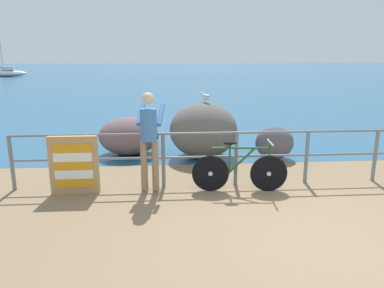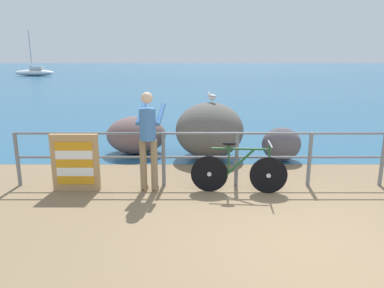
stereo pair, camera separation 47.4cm
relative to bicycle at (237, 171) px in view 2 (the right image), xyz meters
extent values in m
cube|color=#846B4C|center=(0.67, 18.16, -0.44)|extent=(120.00, 120.00, 0.10)
cube|color=#285B7F|center=(0.67, 46.68, -0.39)|extent=(120.00, 90.00, 0.01)
cylinder|color=slate|center=(-4.06, 0.35, 0.12)|extent=(0.07, 0.07, 1.02)
cylinder|color=slate|center=(-2.71, 0.35, 0.12)|extent=(0.07, 0.07, 1.02)
cylinder|color=slate|center=(-1.36, 0.35, 0.12)|extent=(0.07, 0.07, 1.02)
cylinder|color=slate|center=(-0.01, 0.35, 0.12)|extent=(0.07, 0.07, 1.02)
cylinder|color=slate|center=(1.35, 0.35, 0.12)|extent=(0.07, 0.07, 1.02)
cylinder|color=slate|center=(2.70, 0.35, 0.12)|extent=(0.07, 0.07, 1.02)
cylinder|color=slate|center=(0.67, 0.35, 0.61)|extent=(9.47, 0.04, 0.04)
cylinder|color=slate|center=(0.67, 0.35, 0.16)|extent=(9.47, 0.04, 0.04)
cylinder|color=black|center=(-0.52, 0.04, -0.06)|extent=(0.66, 0.09, 0.66)
cylinder|color=#B7BCC6|center=(-0.52, 0.04, -0.06)|extent=(0.08, 0.06, 0.08)
cylinder|color=black|center=(0.51, -0.04, -0.06)|extent=(0.66, 0.09, 0.66)
cylinder|color=#B7BCC6|center=(0.51, -0.04, -0.06)|extent=(0.08, 0.06, 0.08)
cylinder|color=#194C23|center=(0.00, 0.00, 0.41)|extent=(0.99, 0.11, 0.04)
cylinder|color=#194C23|center=(0.02, 0.00, 0.18)|extent=(0.50, 0.08, 0.50)
cylinder|color=#194C23|center=(-0.19, 0.01, 0.21)|extent=(0.03, 0.03, 0.53)
ellipsoid|color=black|center=(-0.19, 0.01, 0.50)|extent=(0.25, 0.12, 0.06)
cylinder|color=#194C23|center=(0.51, -0.04, 0.23)|extent=(0.03, 0.03, 0.57)
cylinder|color=#B7BCC6|center=(0.51, -0.04, 0.51)|extent=(0.07, 0.48, 0.03)
cylinder|color=#8C7251|center=(-1.70, 0.06, 0.09)|extent=(0.12, 0.12, 0.95)
ellipsoid|color=#513319|center=(-1.69, 0.12, -0.35)|extent=(0.14, 0.27, 0.08)
cylinder|color=#8C7251|center=(-1.50, 0.04, 0.09)|extent=(0.12, 0.12, 0.95)
ellipsoid|color=#513319|center=(-1.49, 0.10, -0.35)|extent=(0.14, 0.27, 0.08)
cylinder|color=#3F72B2|center=(-1.60, 0.05, 0.84)|extent=(0.28, 0.28, 0.55)
sphere|color=beige|center=(-1.60, 0.05, 1.29)|extent=(0.20, 0.20, 0.20)
cylinder|color=#3F72B2|center=(-1.74, 0.31, 0.97)|extent=(0.15, 0.52, 0.34)
cylinder|color=#3F72B2|center=(-1.38, 0.26, 0.97)|extent=(0.15, 0.52, 0.34)
cube|color=tan|center=(-2.91, 0.10, 0.13)|extent=(0.84, 0.09, 1.04)
cube|color=orange|center=(-2.91, 0.05, -0.18)|extent=(0.66, 0.01, 0.16)
cube|color=white|center=(-2.91, 0.05, -0.03)|extent=(0.66, 0.01, 0.16)
cube|color=orange|center=(-2.91, 0.05, 0.13)|extent=(0.66, 0.01, 0.16)
cube|color=white|center=(-2.91, 0.05, 0.29)|extent=(0.66, 0.01, 0.16)
cube|color=orange|center=(-2.91, 0.05, 0.44)|extent=(0.66, 0.01, 0.16)
ellipsoid|color=#605B56|center=(-0.42, 2.27, 0.26)|extent=(1.59, 1.49, 1.31)
ellipsoid|color=#6F5655|center=(-2.21, 2.64, 0.07)|extent=(1.45, 1.18, 0.92)
ellipsoid|color=#555159|center=(1.22, 1.99, 0.00)|extent=(0.89, 0.71, 0.78)
cylinder|color=gold|center=(-0.39, 2.31, 0.95)|extent=(0.01, 0.01, 0.06)
cylinder|color=gold|center=(-0.35, 2.33, 0.95)|extent=(0.01, 0.01, 0.06)
ellipsoid|color=white|center=(-0.37, 2.32, 1.04)|extent=(0.24, 0.27, 0.13)
ellipsoid|color=#9E9EA3|center=(-0.36, 2.31, 1.07)|extent=(0.24, 0.26, 0.06)
sphere|color=white|center=(-0.44, 2.42, 1.11)|extent=(0.08, 0.08, 0.08)
cone|color=gold|center=(-0.47, 2.46, 1.11)|extent=(0.05, 0.05, 0.02)
ellipsoid|color=white|center=(-18.45, 35.18, -0.03)|extent=(4.42, 1.36, 0.70)
cube|color=silver|center=(-18.15, 35.19, 0.50)|extent=(1.31, 0.82, 0.36)
cylinder|color=#B2B2B7|center=(-18.65, 35.18, 2.42)|extent=(0.10, 0.10, 4.20)
camera|label=1|loc=(-1.30, -6.09, 2.01)|focal=34.05mm
camera|label=2|loc=(-0.83, -6.11, 2.01)|focal=34.05mm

